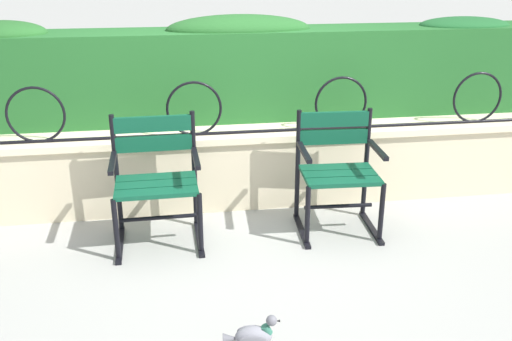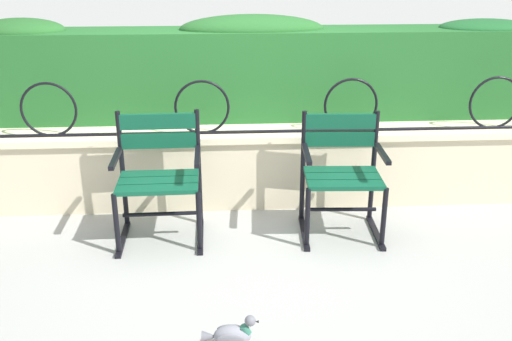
# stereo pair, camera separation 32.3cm
# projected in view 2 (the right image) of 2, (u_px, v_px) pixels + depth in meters

# --- Properties ---
(ground_plane) EXTENTS (60.00, 60.00, 0.00)m
(ground_plane) POSITION_uv_depth(u_px,v_px,m) (257.00, 248.00, 3.93)
(ground_plane) COLOR #9E9E99
(stone_wall) EXTENTS (6.71, 0.41, 0.61)m
(stone_wall) POSITION_uv_depth(u_px,v_px,m) (250.00, 166.00, 4.55)
(stone_wall) COLOR beige
(stone_wall) RESTS_ON ground
(iron_arch_fence) EXTENTS (6.19, 0.02, 0.42)m
(iron_arch_fence) POSITION_uv_depth(u_px,v_px,m) (210.00, 112.00, 4.29)
(iron_arch_fence) COLOR black
(iron_arch_fence) RESTS_ON stone_wall
(hedge_row) EXTENTS (6.58, 0.53, 0.84)m
(hedge_row) POSITION_uv_depth(u_px,v_px,m) (247.00, 69.00, 4.71)
(hedge_row) COLOR #236028
(hedge_row) RESTS_ON stone_wall
(park_chair_left) EXTENTS (0.60, 0.53, 0.88)m
(park_chair_left) POSITION_uv_depth(u_px,v_px,m) (159.00, 174.00, 3.95)
(park_chair_left) COLOR #0F4C33
(park_chair_left) RESTS_ON ground
(park_chair_right) EXTENTS (0.59, 0.55, 0.86)m
(park_chair_right) POSITION_uv_depth(u_px,v_px,m) (342.00, 171.00, 4.02)
(park_chair_right) COLOR #0F4C33
(park_chair_right) RESTS_ON ground
(pigeon_near_chairs) EXTENTS (0.29, 0.11, 0.22)m
(pigeon_near_chairs) POSITION_uv_depth(u_px,v_px,m) (231.00, 335.00, 2.86)
(pigeon_near_chairs) COLOR gray
(pigeon_near_chairs) RESTS_ON ground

